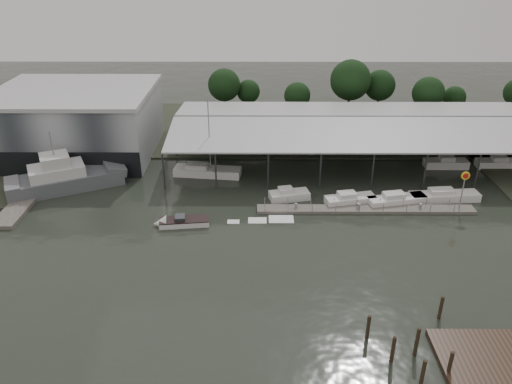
{
  "coord_description": "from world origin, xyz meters",
  "views": [
    {
      "loc": [
        1.11,
        -46.53,
        31.01
      ],
      "look_at": [
        0.86,
        10.35,
        2.5
      ],
      "focal_mm": 35.0,
      "sensor_mm": 36.0,
      "label": 1
    }
  ],
  "objects_px": {
    "grey_trawler": "(66,178)",
    "shell_fuel_sign": "(464,184)",
    "white_sailboat": "(206,171)",
    "speedboat_underway": "(180,222)"
  },
  "relations": [
    {
      "from": "shell_fuel_sign",
      "to": "grey_trawler",
      "type": "distance_m",
      "value": 53.24
    },
    {
      "from": "shell_fuel_sign",
      "to": "grey_trawler",
      "type": "height_order",
      "value": "grey_trawler"
    },
    {
      "from": "shell_fuel_sign",
      "to": "white_sailboat",
      "type": "height_order",
      "value": "white_sailboat"
    },
    {
      "from": "shell_fuel_sign",
      "to": "speedboat_underway",
      "type": "distance_m",
      "value": 35.83
    },
    {
      "from": "white_sailboat",
      "to": "speedboat_underway",
      "type": "distance_m",
      "value": 14.74
    },
    {
      "from": "white_sailboat",
      "to": "speedboat_underway",
      "type": "relative_size",
      "value": 0.7
    },
    {
      "from": "shell_fuel_sign",
      "to": "white_sailboat",
      "type": "bearing_deg",
      "value": 162.01
    },
    {
      "from": "shell_fuel_sign",
      "to": "speedboat_underway",
      "type": "xyz_separation_m",
      "value": [
        -35.46,
        -3.72,
        -3.53
      ]
    },
    {
      "from": "white_sailboat",
      "to": "speedboat_underway",
      "type": "xyz_separation_m",
      "value": [
        -1.91,
        -14.62,
        -0.25
      ]
    },
    {
      "from": "grey_trawler",
      "to": "shell_fuel_sign",
      "type": "bearing_deg",
      "value": -33.35
    }
  ]
}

